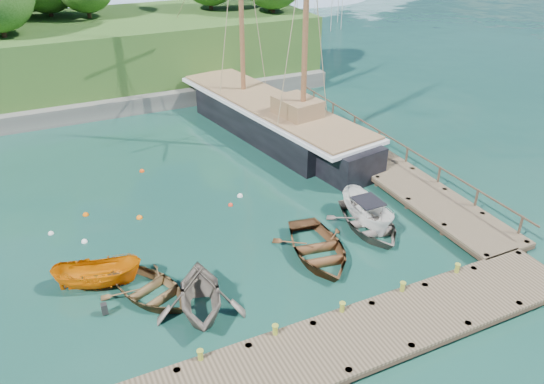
% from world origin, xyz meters
% --- Properties ---
extents(ground, '(160.00, 160.00, 0.00)m').
position_xyz_m(ground, '(0.00, 0.00, 0.00)').
color(ground, '#12332C').
rests_on(ground, ground).
extents(dock_near, '(20.00, 3.20, 1.10)m').
position_xyz_m(dock_near, '(2.00, -6.50, 0.43)').
color(dock_near, '#443829').
rests_on(dock_near, ground).
extents(dock_east, '(3.20, 24.00, 1.10)m').
position_xyz_m(dock_east, '(11.50, 7.00, 0.43)').
color(dock_east, '#443829').
rests_on(dock_east, ground).
extents(bollard_0, '(0.26, 0.26, 0.45)m').
position_xyz_m(bollard_0, '(-4.00, -5.10, 0.00)').
color(bollard_0, olive).
rests_on(bollard_0, ground).
extents(bollard_1, '(0.26, 0.26, 0.45)m').
position_xyz_m(bollard_1, '(-1.00, -5.10, 0.00)').
color(bollard_1, olive).
rests_on(bollard_1, ground).
extents(bollard_2, '(0.26, 0.26, 0.45)m').
position_xyz_m(bollard_2, '(2.00, -5.10, 0.00)').
color(bollard_2, olive).
rests_on(bollard_2, ground).
extents(bollard_3, '(0.26, 0.26, 0.45)m').
position_xyz_m(bollard_3, '(5.00, -5.10, 0.00)').
color(bollard_3, olive).
rests_on(bollard_3, ground).
extents(bollard_4, '(0.26, 0.26, 0.45)m').
position_xyz_m(bollard_4, '(8.00, -5.10, 0.00)').
color(bollard_4, olive).
rests_on(bollard_4, ground).
extents(rowboat_0, '(4.79, 5.38, 0.92)m').
position_xyz_m(rowboat_0, '(-4.67, -0.14, 0.00)').
color(rowboat_0, brown).
rests_on(rowboat_0, ground).
extents(rowboat_1, '(4.76, 5.18, 2.29)m').
position_xyz_m(rowboat_1, '(-2.99, -2.07, 0.00)').
color(rowboat_1, '#696156').
rests_on(rowboat_1, ground).
extents(rowboat_2, '(4.48, 5.70, 1.07)m').
position_xyz_m(rowboat_2, '(3.40, -0.69, 0.00)').
color(rowboat_2, brown).
rests_on(rowboat_2, ground).
extents(rowboat_3, '(4.01, 5.24, 1.01)m').
position_xyz_m(rowboat_3, '(7.00, 0.25, 0.00)').
color(rowboat_3, slate).
rests_on(rowboat_3, ground).
extents(motorboat_orange, '(4.19, 2.63, 1.52)m').
position_xyz_m(motorboat_orange, '(-6.59, 1.46, 0.00)').
color(motorboat_orange, '#D76A02').
rests_on(motorboat_orange, ground).
extents(cabin_boat_white, '(2.03, 4.47, 1.68)m').
position_xyz_m(cabin_boat_white, '(7.17, 0.72, 0.00)').
color(cabin_boat_white, white).
rests_on(cabin_boat_white, ground).
extents(schooner, '(7.87, 25.92, 18.84)m').
position_xyz_m(schooner, '(7.77, 13.92, 1.04)').
color(schooner, black).
rests_on(schooner, ground).
extents(mooring_buoy_0, '(0.31, 0.31, 0.31)m').
position_xyz_m(mooring_buoy_0, '(-6.70, 5.38, 0.00)').
color(mooring_buoy_0, white).
rests_on(mooring_buoy_0, ground).
extents(mooring_buoy_1, '(0.33, 0.33, 0.33)m').
position_xyz_m(mooring_buoy_1, '(-3.67, 6.47, 0.00)').
color(mooring_buoy_1, orange).
rests_on(mooring_buoy_1, ground).
extents(mooring_buoy_2, '(0.28, 0.28, 0.28)m').
position_xyz_m(mooring_buoy_2, '(1.31, 5.61, 0.00)').
color(mooring_buoy_2, red).
rests_on(mooring_buoy_2, ground).
extents(mooring_buoy_3, '(0.34, 0.34, 0.34)m').
position_xyz_m(mooring_buoy_3, '(2.18, 6.34, 0.00)').
color(mooring_buoy_3, white).
rests_on(mooring_buoy_3, ground).
extents(mooring_buoy_4, '(0.32, 0.32, 0.32)m').
position_xyz_m(mooring_buoy_4, '(-6.26, 8.03, 0.00)').
color(mooring_buoy_4, '#E85D04').
rests_on(mooring_buoy_4, ground).
extents(mooring_buoy_5, '(0.32, 0.32, 0.32)m').
position_xyz_m(mooring_buoy_5, '(-2.25, 11.95, 0.00)').
color(mooring_buoy_5, '#DC3E09').
rests_on(mooring_buoy_5, ground).
extents(mooring_buoy_6, '(0.30, 0.30, 0.30)m').
position_xyz_m(mooring_buoy_6, '(-8.17, 6.88, 0.00)').
color(mooring_buoy_6, silver).
rests_on(mooring_buoy_6, ground).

